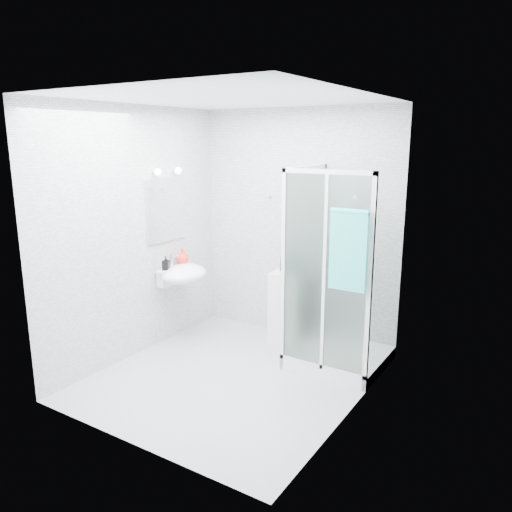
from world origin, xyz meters
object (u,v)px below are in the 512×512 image
Objects in this scene: shower_enclosure at (330,323)px; shampoo_bottle_a at (284,261)px; storage_cabinet at (288,308)px; soap_dispenser_orange at (183,256)px; shampoo_bottle_b at (293,263)px; hand_towel at (348,248)px; wall_basin at (182,274)px; soap_dispenser_black at (166,263)px.

shampoo_bottle_a is at bearing 159.90° from shower_enclosure.
soap_dispenser_orange reaches higher than storage_cabinet.
shower_enclosure reaches higher than shampoo_bottle_b.
shampoo_bottle_b is (-0.57, 0.25, 0.50)m from shower_enclosure.
shampoo_bottle_b is (-0.89, 0.65, -0.39)m from hand_towel.
storage_cabinet is at bearing 29.76° from wall_basin.
shampoo_bottle_a is at bearing 146.86° from hand_towel.
soap_dispenser_black is at bearing -148.67° from shampoo_bottle_b.
shower_enclosure is 7.81× the size of shampoo_bottle_a.
hand_towel is 2.15m from soap_dispenser_orange.
hand_towel is 2.84× the size of shampoo_bottle_a.
wall_basin is 1.24m from storage_cabinet.
wall_basin is at bearing -152.62° from shampoo_bottle_b.
hand_towel reaches higher than wall_basin.
soap_dispenser_black is at bearing -178.08° from hand_towel.
soap_dispenser_orange is at bearing -161.66° from shampoo_bottle_b.
hand_towel is at bearing -2.46° from wall_basin.
shampoo_bottle_a is (-0.04, -0.03, 0.54)m from storage_cabinet.
storage_cabinet is 0.54m from shampoo_bottle_b.
soap_dispenser_black is at bearing -146.43° from shampoo_bottle_a.
soap_dispenser_orange is (-1.21, -0.40, 0.01)m from shampoo_bottle_b.
shampoo_bottle_a is 0.10m from shampoo_bottle_b.
storage_cabinet is 1.48m from hand_towel.
wall_basin is at bearing -169.19° from shower_enclosure.
storage_cabinet is (-0.63, 0.27, -0.03)m from shower_enclosure.
shampoo_bottle_a is 1.62× the size of soap_dispenser_black.
soap_dispenser_black is at bearing -120.42° from wall_basin.
hand_towel is 4.58× the size of soap_dispenser_black.
shower_enclosure is 1.72m from wall_basin.
soap_dispenser_black is (-1.18, -0.72, -0.00)m from shampoo_bottle_b.
shampoo_bottle_a is at bearing -150.73° from storage_cabinet.
shampoo_bottle_a is at bearing 29.62° from wall_basin.
shampoo_bottle_b is at bearing -23.87° from storage_cabinet.
hand_towel is 1.17m from shampoo_bottle_b.
wall_basin is 3.53× the size of soap_dispenser_black.
storage_cabinet is at bearing 156.80° from shower_enclosure.
storage_cabinet is (1.03, 0.59, -0.38)m from wall_basin.
shampoo_bottle_b is 1.48× the size of soap_dispenser_black.
soap_dispenser_black reaches higher than storage_cabinet.
storage_cabinet is 5.22× the size of soap_dispenser_black.
shower_enclosure reaches higher than soap_dispenser_black.
shampoo_bottle_b is at bearing 27.38° from wall_basin.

